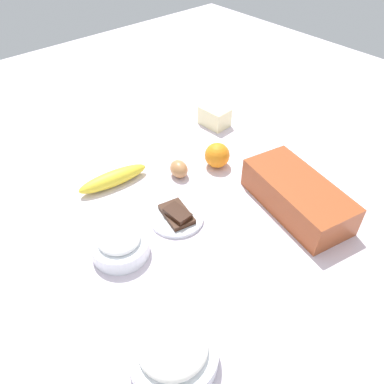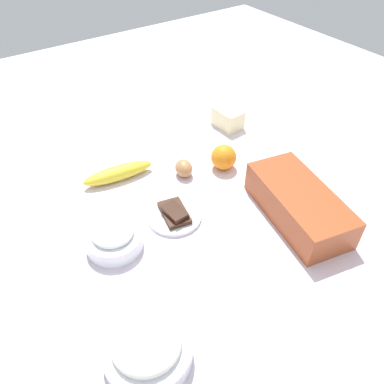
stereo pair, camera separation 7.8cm
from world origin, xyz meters
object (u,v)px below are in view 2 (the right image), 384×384
Objects in this scene: orange_fruit at (224,157)px; egg_near_butter at (184,168)px; loaf_pan at (299,203)px; banana at (118,173)px; flour_bowl at (147,348)px; sugar_bowl at (114,237)px; chocolate_plate at (175,215)px; butter_block at (228,118)px.

orange_fruit is 0.11m from egg_near_butter.
loaf_pan is at bearing 25.32° from egg_near_butter.
loaf_pan is 0.47m from banana.
sugar_bowl is (-0.26, 0.06, -0.00)m from flour_bowl.
loaf_pan is at bearing 56.63° from chocolate_plate.
banana is 2.73× the size of orange_fruit.
sugar_bowl reaches higher than chocolate_plate.
egg_near_butter reaches higher than banana.
egg_near_butter is (0.08, 0.15, 0.00)m from banana.
orange_fruit is at bearing -161.68° from loaf_pan.
banana is at bearing -129.76° from loaf_pan.
sugar_bowl reaches higher than egg_near_butter.
orange_fruit is 0.24m from chocolate_plate.
butter_block is at bearing 116.42° from egg_near_butter.
egg_near_butter is at bearing 139.21° from flour_bowl.
flour_bowl is 0.82× the size of banana.
orange_fruit is 0.77× the size of butter_block.
sugar_bowl is 1.82× the size of orange_fruit.
loaf_pan is 0.43m from sugar_bowl.
banana is at bearing 151.45° from sugar_bowl.
banana is at bearing -114.56° from orange_fruit.
sugar_bowl is at bearing -28.55° from banana.
flour_bowl is at bearing -20.68° from banana.
loaf_pan reaches higher than butter_block.
egg_near_butter is at bearing 61.14° from banana.
flour_bowl is 0.34m from chocolate_plate.
loaf_pan is 0.32m from egg_near_butter.
loaf_pan is 4.33× the size of orange_fruit.
chocolate_plate is at bearing 89.25° from sugar_bowl.
butter_block is 0.44m from chocolate_plate.
orange_fruit is 0.21m from butter_block.
orange_fruit is at bearing 72.07° from egg_near_butter.
flour_bowl is 0.56m from orange_fruit.
loaf_pan is 0.25m from orange_fruit.
flour_bowl is 0.50m from banana.
loaf_pan reaches higher than orange_fruit.
flour_bowl reaches higher than sugar_bowl.
banana is (-0.21, 0.11, -0.01)m from sugar_bowl.
orange_fruit is at bearing 103.07° from sugar_bowl.
egg_near_butter is (0.12, -0.25, -0.01)m from butter_block.
butter_block is at bearing 131.11° from flour_bowl.
banana is 0.18m from egg_near_butter.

